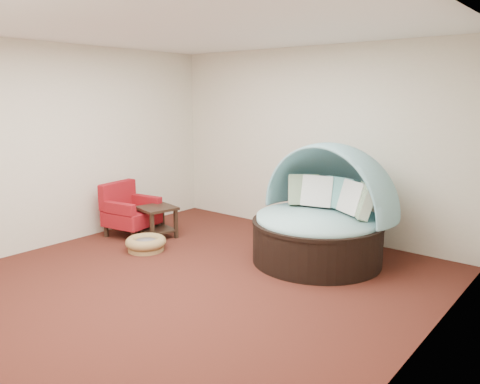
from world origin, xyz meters
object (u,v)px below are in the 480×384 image
Objects in this scene: pet_basket at (146,243)px; side_table at (157,218)px; red_armchair at (129,211)px; canopy_daybed at (323,207)px.

side_table is (-0.33, 0.50, 0.20)m from pet_basket.
pet_basket is 1.20× the size of side_table.
pet_basket is 0.90m from red_armchair.
pet_basket is 0.87× the size of red_armchair.
red_armchair reaches higher than side_table.
pet_basket is 0.64m from side_table.
canopy_daybed is at bearing 8.30° from red_armchair.
side_table is at bearing 11.21° from red_armchair.
red_armchair is at bearing -160.07° from side_table.
canopy_daybed is 2.51m from side_table.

